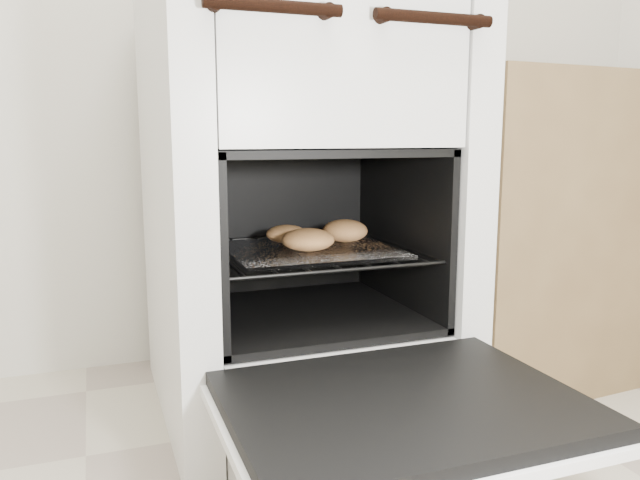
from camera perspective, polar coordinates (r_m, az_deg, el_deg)
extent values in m
cube|color=silver|center=(1.47, -2.31, 3.51)|extent=(0.64, 0.68, 0.98)
cylinder|color=black|center=(1.09, -4.19, 20.55)|extent=(0.24, 0.02, 0.02)
cylinder|color=black|center=(1.21, 10.41, 19.35)|extent=(0.24, 0.02, 0.02)
cube|color=black|center=(1.04, 7.60, -14.64)|extent=(0.56, 0.43, 0.03)
cube|color=silver|center=(1.05, 7.57, -15.60)|extent=(0.58, 0.45, 0.02)
cylinder|color=black|center=(1.35, -10.48, -1.63)|extent=(0.01, 0.45, 0.01)
cylinder|color=black|center=(1.49, 7.16, -0.46)|extent=(0.01, 0.45, 0.01)
cylinder|color=black|center=(1.21, 2.10, -2.78)|extent=(0.46, 0.01, 0.01)
cylinder|color=black|center=(1.60, -3.69, 0.29)|extent=(0.46, 0.01, 0.01)
cylinder|color=black|center=(1.35, -8.92, -1.53)|extent=(0.01, 0.43, 0.01)
cylinder|color=black|center=(1.37, -6.29, -1.37)|extent=(0.01, 0.43, 0.01)
cylinder|color=black|center=(1.38, -3.71, -1.20)|extent=(0.01, 0.43, 0.01)
cylinder|color=black|center=(1.40, -1.20, -1.03)|extent=(0.01, 0.43, 0.01)
cylinder|color=black|center=(1.43, 1.23, -0.87)|extent=(0.01, 0.43, 0.01)
cylinder|color=black|center=(1.45, 3.59, -0.71)|extent=(0.01, 0.43, 0.01)
cylinder|color=black|center=(1.48, 5.87, -0.55)|extent=(0.01, 0.43, 0.01)
cube|color=white|center=(1.38, -0.92, -0.92)|extent=(0.36, 0.32, 0.01)
ellipsoid|color=tan|center=(1.50, 2.13, 0.84)|extent=(0.11, 0.11, 0.04)
ellipsoid|color=tan|center=(1.35, -1.11, 0.03)|extent=(0.13, 0.13, 0.05)
ellipsoid|color=tan|center=(1.46, 2.29, 0.86)|extent=(0.11, 0.11, 0.05)
ellipsoid|color=tan|center=(1.45, -3.09, 0.57)|extent=(0.11, 0.11, 0.04)
cube|color=brown|center=(1.86, 20.09, 1.36)|extent=(0.84, 0.59, 0.80)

